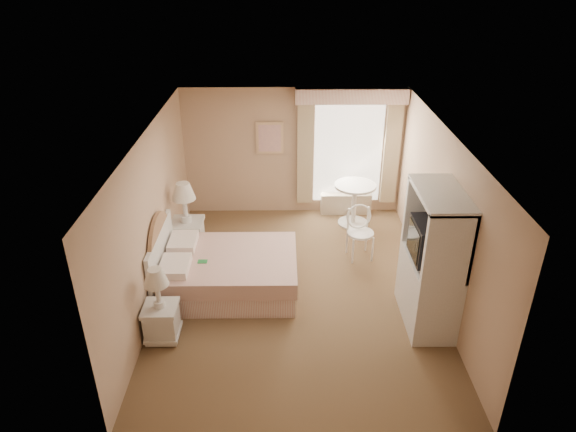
{
  "coord_description": "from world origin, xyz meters",
  "views": [
    {
      "loc": [
        -0.21,
        -6.58,
        4.69
      ],
      "look_at": [
        -0.13,
        0.3,
        1.14
      ],
      "focal_mm": 32.0,
      "sensor_mm": 36.0,
      "label": 1
    }
  ],
  "objects_px": {
    "cafe_chair": "(360,228)",
    "nightstand_far": "(187,228)",
    "armoire": "(431,270)",
    "round_table": "(354,198)",
    "bed": "(223,271)",
    "nightstand_near": "(161,313)"
  },
  "relations": [
    {
      "from": "nightstand_near",
      "to": "round_table",
      "type": "xyz_separation_m",
      "value": [
        2.99,
        3.27,
        0.14
      ]
    },
    {
      "from": "cafe_chair",
      "to": "armoire",
      "type": "distance_m",
      "value": 1.91
    },
    {
      "from": "round_table",
      "to": "cafe_chair",
      "type": "bearing_deg",
      "value": -92.84
    },
    {
      "from": "armoire",
      "to": "cafe_chair",
      "type": "bearing_deg",
      "value": 112.58
    },
    {
      "from": "armoire",
      "to": "nightstand_near",
      "type": "bearing_deg",
      "value": -174.18
    },
    {
      "from": "nightstand_near",
      "to": "nightstand_far",
      "type": "distance_m",
      "value": 2.19
    },
    {
      "from": "bed",
      "to": "round_table",
      "type": "relative_size",
      "value": 2.52
    },
    {
      "from": "bed",
      "to": "nightstand_near",
      "type": "xyz_separation_m",
      "value": [
        -0.71,
        -1.13,
        0.08
      ]
    },
    {
      "from": "bed",
      "to": "round_table",
      "type": "xyz_separation_m",
      "value": [
        2.27,
        2.14,
        0.22
      ]
    },
    {
      "from": "armoire",
      "to": "nightstand_far",
      "type": "bearing_deg",
      "value": 153.53
    },
    {
      "from": "nightstand_near",
      "to": "cafe_chair",
      "type": "relative_size",
      "value": 1.18
    },
    {
      "from": "nightstand_near",
      "to": "round_table",
      "type": "distance_m",
      "value": 4.43
    },
    {
      "from": "bed",
      "to": "cafe_chair",
      "type": "height_order",
      "value": "bed"
    },
    {
      "from": "nightstand_near",
      "to": "cafe_chair",
      "type": "height_order",
      "value": "nightstand_near"
    },
    {
      "from": "cafe_chair",
      "to": "nightstand_far",
      "type": "bearing_deg",
      "value": 168.5
    },
    {
      "from": "armoire",
      "to": "round_table",
      "type": "bearing_deg",
      "value": 102.95
    },
    {
      "from": "bed",
      "to": "nightstand_near",
      "type": "height_order",
      "value": "bed"
    },
    {
      "from": "bed",
      "to": "nightstand_far",
      "type": "relative_size",
      "value": 1.58
    },
    {
      "from": "bed",
      "to": "cafe_chair",
      "type": "relative_size",
      "value": 2.23
    },
    {
      "from": "cafe_chair",
      "to": "armoire",
      "type": "relative_size",
      "value": 0.46
    },
    {
      "from": "cafe_chair",
      "to": "armoire",
      "type": "bearing_deg",
      "value": -77.36
    },
    {
      "from": "nightstand_near",
      "to": "round_table",
      "type": "bearing_deg",
      "value": 47.59
    }
  ]
}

